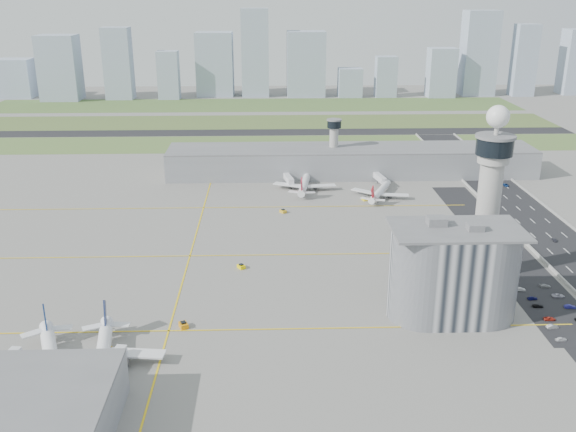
{
  "coord_description": "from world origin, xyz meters",
  "views": [
    {
      "loc": [
        -7.78,
        -210.06,
        103.1
      ],
      "look_at": [
        0.0,
        35.0,
        15.0
      ],
      "focal_mm": 40.0,
      "sensor_mm": 36.0,
      "label": 1
    }
  ],
  "objects_px": {
    "jet_bridge_far_1": "(376,177)",
    "jet_bridge_near_2": "(103,381)",
    "admin_building": "(453,273)",
    "tug_1": "(110,351)",
    "control_tower": "(490,187)",
    "airplane_near_b": "(51,355)",
    "tug_2": "(183,325)",
    "car_lot_1": "(552,327)",
    "car_hw_1": "(554,240)",
    "airplane_far_b": "(380,187)",
    "car_lot_2": "(550,319)",
    "secondary_tower": "(334,142)",
    "airplane_near_c": "(101,350)",
    "tug_3": "(241,266)",
    "car_lot_0": "(561,339)",
    "car_lot_5": "(520,289)",
    "car_hw_2": "(506,185)",
    "car_lot_9": "(570,307)",
    "car_lot_10": "(558,296)",
    "jet_bridge_far_0": "(286,178)",
    "car_lot_11": "(545,286)",
    "car_hw_4": "(450,158)",
    "car_lot_4": "(532,298)",
    "tug_4": "(283,211)",
    "car_lot_3": "(538,306)",
    "tug_5": "(365,199)"
  },
  "relations": [
    {
      "from": "jet_bridge_far_1",
      "to": "jet_bridge_near_2",
      "type": "bearing_deg",
      "value": -38.55
    },
    {
      "from": "admin_building",
      "to": "tug_1",
      "type": "relative_size",
      "value": 11.81
    },
    {
      "from": "control_tower",
      "to": "airplane_near_b",
      "type": "height_order",
      "value": "control_tower"
    },
    {
      "from": "tug_2",
      "to": "car_lot_1",
      "type": "distance_m",
      "value": 118.05
    },
    {
      "from": "jet_bridge_far_1",
      "to": "tug_1",
      "type": "relative_size",
      "value": 3.94
    },
    {
      "from": "car_lot_1",
      "to": "car_hw_1",
      "type": "distance_m",
      "value": 80.05
    },
    {
      "from": "airplane_far_b",
      "to": "car_lot_2",
      "type": "distance_m",
      "value": 136.41
    },
    {
      "from": "secondary_tower",
      "to": "airplane_near_c",
      "type": "bearing_deg",
      "value": -113.13
    },
    {
      "from": "airplane_near_b",
      "to": "jet_bridge_far_1",
      "type": "height_order",
      "value": "airplane_near_b"
    },
    {
      "from": "car_lot_2",
      "to": "tug_3",
      "type": "bearing_deg",
      "value": 70.01
    },
    {
      "from": "car_lot_0",
      "to": "car_lot_1",
      "type": "xyz_separation_m",
      "value": [
        0.56,
        7.63,
        0.05
      ]
    },
    {
      "from": "car_lot_5",
      "to": "car_hw_2",
      "type": "relative_size",
      "value": 0.78
    },
    {
      "from": "airplane_near_b",
      "to": "car_lot_9",
      "type": "distance_m",
      "value": 166.78
    },
    {
      "from": "car_lot_10",
      "to": "car_hw_1",
      "type": "relative_size",
      "value": 1.28
    },
    {
      "from": "jet_bridge_far_0",
      "to": "car_hw_2",
      "type": "relative_size",
      "value": 3.11
    },
    {
      "from": "tug_1",
      "to": "car_lot_9",
      "type": "height_order",
      "value": "tug_1"
    },
    {
      "from": "admin_building",
      "to": "car_lot_11",
      "type": "distance_m",
      "value": 46.95
    },
    {
      "from": "secondary_tower",
      "to": "car_lot_1",
      "type": "relative_size",
      "value": 8.24
    },
    {
      "from": "car_lot_5",
      "to": "car_hw_1",
      "type": "relative_size",
      "value": 1.04
    },
    {
      "from": "tug_2",
      "to": "car_hw_4",
      "type": "relative_size",
      "value": 0.97
    },
    {
      "from": "airplane_near_c",
      "to": "car_lot_11",
      "type": "xyz_separation_m",
      "value": [
        147.91,
        47.68,
        -5.34
      ]
    },
    {
      "from": "secondary_tower",
      "to": "car_hw_1",
      "type": "relative_size",
      "value": 9.41
    },
    {
      "from": "jet_bridge_far_1",
      "to": "tug_1",
      "type": "xyz_separation_m",
      "value": [
        -107.25,
        -175.31,
        -1.82
      ]
    },
    {
      "from": "control_tower",
      "to": "jet_bridge_near_2",
      "type": "relative_size",
      "value": 4.61
    },
    {
      "from": "jet_bridge_near_2",
      "to": "tug_2",
      "type": "distance_m",
      "value": 37.53
    },
    {
      "from": "car_lot_5",
      "to": "car_hw_2",
      "type": "height_order",
      "value": "car_hw_2"
    },
    {
      "from": "car_lot_10",
      "to": "car_hw_1",
      "type": "bearing_deg",
      "value": -20.82
    },
    {
      "from": "admin_building",
      "to": "jet_bridge_near_2",
      "type": "xyz_separation_m",
      "value": [
        -104.99,
        -39.0,
        -12.45
      ]
    },
    {
      "from": "car_lot_4",
      "to": "tug_3",
      "type": "bearing_deg",
      "value": 65.51
    },
    {
      "from": "tug_1",
      "to": "car_lot_9",
      "type": "xyz_separation_m",
      "value": [
        149.36,
        24.24,
        -0.4
      ]
    },
    {
      "from": "tug_3",
      "to": "car_hw_4",
      "type": "distance_m",
      "value": 205.59
    },
    {
      "from": "tug_4",
      "to": "car_lot_4",
      "type": "xyz_separation_m",
      "value": [
        84.71,
        -93.98,
        -0.31
      ]
    },
    {
      "from": "car_lot_9",
      "to": "car_hw_2",
      "type": "height_order",
      "value": "car_lot_9"
    },
    {
      "from": "car_lot_0",
      "to": "car_lot_3",
      "type": "height_order",
      "value": "car_lot_0"
    },
    {
      "from": "car_hw_1",
      "to": "car_lot_3",
      "type": "bearing_deg",
      "value": -112.19
    },
    {
      "from": "tug_1",
      "to": "car_lot_1",
      "type": "xyz_separation_m",
      "value": [
        137.7,
        11.08,
        -0.4
      ]
    },
    {
      "from": "jet_bridge_near_2",
      "to": "tug_1",
      "type": "distance_m",
      "value": 17.93
    },
    {
      "from": "tug_5",
      "to": "car_lot_4",
      "type": "height_order",
      "value": "tug_5"
    },
    {
      "from": "airplane_near_b",
      "to": "tug_4",
      "type": "distance_m",
      "value": 150.83
    },
    {
      "from": "control_tower",
      "to": "admin_building",
      "type": "height_order",
      "value": "control_tower"
    },
    {
      "from": "tug_5",
      "to": "car_lot_3",
      "type": "bearing_deg",
      "value": -90.32
    },
    {
      "from": "tug_5",
      "to": "car_hw_1",
      "type": "height_order",
      "value": "tug_5"
    },
    {
      "from": "car_lot_2",
      "to": "car_lot_11",
      "type": "relative_size",
      "value": 0.99
    },
    {
      "from": "jet_bridge_far_0",
      "to": "car_lot_9",
      "type": "distance_m",
      "value": 176.94
    },
    {
      "from": "jet_bridge_far_0",
      "to": "tug_3",
      "type": "height_order",
      "value": "jet_bridge_far_0"
    },
    {
      "from": "car_lot_1",
      "to": "car_lot_4",
      "type": "height_order",
      "value": "car_lot_1"
    },
    {
      "from": "tug_3",
      "to": "car_lot_10",
      "type": "xyz_separation_m",
      "value": [
        112.38,
        -28.09,
        -0.31
      ]
    },
    {
      "from": "car_lot_3",
      "to": "car_hw_4",
      "type": "distance_m",
      "value": 199.29
    },
    {
      "from": "jet_bridge_far_1",
      "to": "car_lot_0",
      "type": "height_order",
      "value": "jet_bridge_far_1"
    },
    {
      "from": "tug_1",
      "to": "car_lot_5",
      "type": "xyz_separation_m",
      "value": [
        137.51,
        37.93,
        -0.45
      ]
    }
  ]
}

